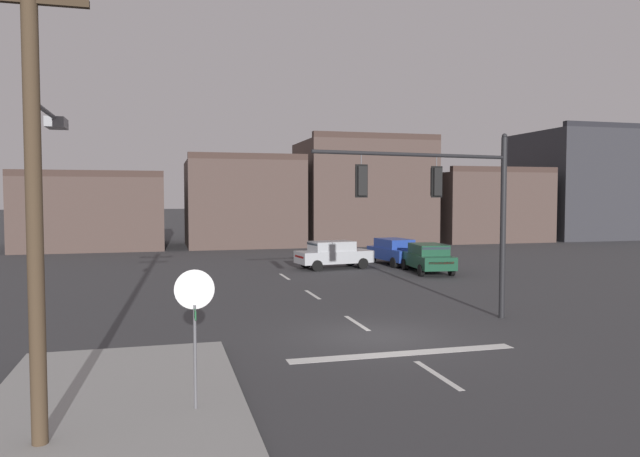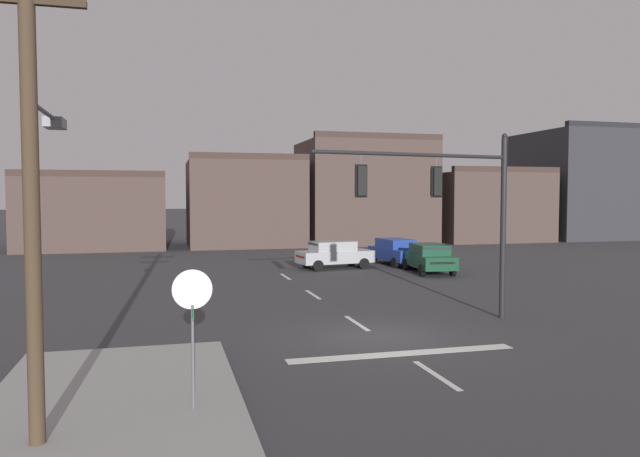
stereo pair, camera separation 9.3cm
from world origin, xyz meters
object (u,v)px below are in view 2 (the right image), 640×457
stop_sign (192,305)px  car_lot_middle (334,254)px  signal_mast_near_side (451,198)px  car_lot_farside (396,251)px  utility_pole (33,163)px  car_lot_nearside (429,257)px

stop_sign → car_lot_middle: (9.17, 21.97, -1.29)m
signal_mast_near_side → car_lot_farside: size_ratio=1.57×
stop_sign → utility_pole: bearing=-161.8°
car_lot_middle → car_lot_nearside: bearing=-36.1°
signal_mast_near_side → car_lot_farside: (4.69, 16.39, -3.32)m
stop_sign → car_lot_middle: bearing=67.4°
utility_pole → signal_mast_near_side: bearing=32.9°
car_lot_farside → utility_pole: (-15.96, -23.68, 3.91)m
car_lot_middle → utility_pole: (-11.73, -22.82, 3.91)m
car_lot_middle → signal_mast_near_side: bearing=-91.7°
signal_mast_near_side → car_lot_nearside: 13.63m
signal_mast_near_side → stop_sign: (-8.70, -6.44, -2.03)m
stop_sign → signal_mast_near_side: bearing=36.5°
signal_mast_near_side → car_lot_nearside: (4.96, 12.26, -3.32)m
car_lot_middle → car_lot_farside: bearing=11.6°
stop_sign → utility_pole: 3.76m
signal_mast_near_side → car_lot_middle: signal_mast_near_side is taller
car_lot_farside → stop_sign: bearing=-120.4°
car_lot_farside → utility_pole: 28.82m
signal_mast_near_side → car_lot_nearside: bearing=68.0°
stop_sign → car_lot_farside: stop_sign is taller
stop_sign → car_lot_nearside: 23.19m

